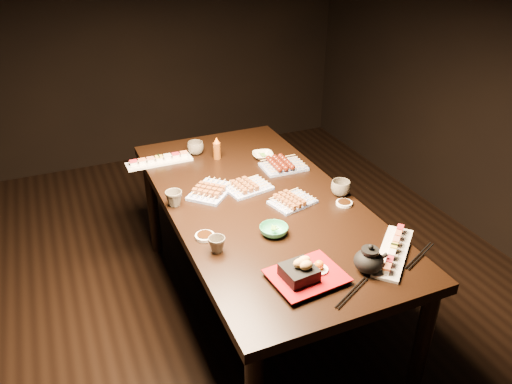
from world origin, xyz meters
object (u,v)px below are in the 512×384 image
sushi_platter_far (159,159)px  yakitori_plate_center (248,184)px  condiment_bottle (217,148)px  teapot (369,258)px  tempura_tray (307,269)px  teacup_mid_right (341,188)px  yakitori_plate_right (293,199)px  edamame_bowl_cream (263,155)px  dining_table (260,260)px  yakitori_plate_left (211,188)px  teacup_near_left (217,245)px  teacup_far_left (174,199)px  teacup_far_right (196,148)px  edamame_bowl_green (274,230)px  sushi_platter_near (394,249)px

sushi_platter_far → yakitori_plate_center: (0.35, -0.49, 0.01)m
condiment_bottle → teapot: bearing=-80.5°
tempura_tray → teacup_mid_right: bearing=42.1°
yakitori_plate_right → edamame_bowl_cream: bearing=67.5°
dining_table → yakitori_plate_right: yakitori_plate_right is taller
sushi_platter_far → teacup_mid_right: teacup_mid_right is taller
yakitori_plate_left → teapot: (0.37, -0.85, 0.03)m
yakitori_plate_right → yakitori_plate_left: size_ratio=0.88×
teacup_near_left → yakitori_plate_right: bearing=26.1°
teacup_far_left → teacup_far_right: teacup_far_left is taller
dining_table → edamame_bowl_green: (-0.07, -0.30, 0.39)m
teacup_far_left → teacup_far_right: bearing=62.8°
edamame_bowl_green → teacup_near_left: size_ratio=1.73×
teacup_near_left → teacup_far_left: size_ratio=0.88×
sushi_platter_near → teacup_near_left: 0.74m
tempura_tray → teapot: size_ratio=1.98×
edamame_bowl_cream → teacup_mid_right: bearing=-72.0°
yakitori_plate_left → yakitori_plate_right: bearing=-83.0°
dining_table → edamame_bowl_green: bearing=-113.5°
yakitori_plate_center → yakitori_plate_right: 0.27m
dining_table → condiment_bottle: size_ratio=13.60×
tempura_tray → teacup_mid_right: 0.71m
sushi_platter_far → teacup_mid_right: size_ratio=3.78×
yakitori_plate_center → teapot: (0.18, -0.82, 0.03)m
tempura_tray → teacup_near_left: 0.41m
yakitori_plate_center → teacup_far_right: 0.54m
yakitori_plate_right → condiment_bottle: condiment_bottle is taller
condiment_bottle → teacup_near_left: bearing=-109.4°
sushi_platter_far → teacup_near_left: teacup_near_left is taller
sushi_platter_far → yakitori_plate_center: size_ratio=1.67×
condiment_bottle → edamame_bowl_cream: bearing=-21.3°
sushi_platter_near → teapot: size_ratio=2.73×
teacup_far_left → condiment_bottle: bearing=48.9°
edamame_bowl_green → tempura_tray: (-0.02, -0.34, 0.03)m
sushi_platter_near → yakitori_plate_center: bearing=71.1°
yakitori_plate_left → teacup_near_left: 0.51m
dining_table → yakitori_plate_center: yakitori_plate_center is taller
yakitori_plate_right → tempura_tray: (-0.22, -0.55, 0.03)m
teacup_mid_right → tempura_tray: bearing=-132.2°
yakitori_plate_right → teacup_mid_right: bearing=-18.7°
sushi_platter_far → teacup_near_left: bearing=90.6°
yakitori_plate_left → condiment_bottle: size_ratio=1.81×
teacup_near_left → yakitori_plate_left: bearing=74.0°
dining_table → condiment_bottle: bearing=82.4°
sushi_platter_far → tempura_tray: tempura_tray is taller
teacup_far_left → teacup_far_right: (0.28, 0.54, -0.00)m
yakitori_plate_right → edamame_bowl_cream: 0.55m
tempura_tray → sushi_platter_near: bearing=-5.1°
teapot → teacup_far_right: bearing=109.8°
yakitori_plate_center → teapot: bearing=-87.8°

